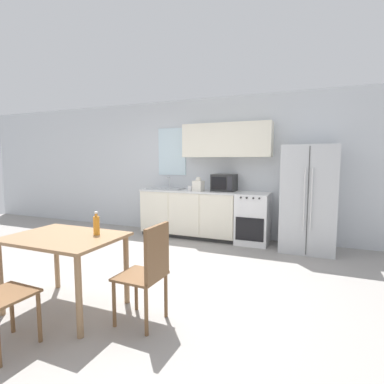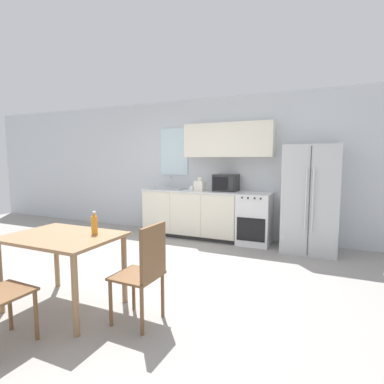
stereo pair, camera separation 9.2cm
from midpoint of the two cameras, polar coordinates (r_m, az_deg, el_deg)
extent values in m
plane|color=gray|center=(4.14, -8.35, -15.18)|extent=(12.00, 12.00, 0.00)
cube|color=silver|center=(6.01, 3.69, 4.69)|extent=(12.00, 0.06, 2.70)
cube|color=silver|center=(6.27, -2.95, 7.67)|extent=(0.62, 0.04, 0.96)
cube|color=silver|center=(5.69, 7.40, 9.77)|extent=(1.67, 0.32, 0.63)
cube|color=#333333|center=(5.99, 0.52, -7.97)|extent=(1.89, 0.54, 0.08)
cube|color=silver|center=(5.87, 0.41, -3.83)|extent=(1.89, 0.60, 0.81)
cube|color=silver|center=(5.88, -6.45, -3.85)|extent=(0.61, 0.01, 0.79)
cube|color=silver|center=(5.59, -0.85, -4.33)|extent=(0.61, 0.01, 0.79)
cube|color=silver|center=(5.37, 5.31, -4.81)|extent=(0.61, 0.01, 0.79)
cube|color=silver|center=(5.81, 0.41, 0.23)|extent=(1.92, 0.63, 0.03)
cube|color=white|center=(5.50, 12.34, -4.95)|extent=(0.56, 0.61, 0.91)
cube|color=black|center=(5.23, 11.61, -7.04)|extent=(0.48, 0.01, 0.40)
cylinder|color=#262626|center=(5.17, 10.02, -1.08)|extent=(0.03, 0.02, 0.03)
cylinder|color=#262626|center=(5.15, 11.11, -1.13)|extent=(0.03, 0.02, 0.03)
cylinder|color=#262626|center=(5.12, 12.34, -1.19)|extent=(0.03, 0.02, 0.03)
cylinder|color=#262626|center=(5.10, 13.45, -1.25)|extent=(0.03, 0.02, 0.03)
cube|color=silver|center=(5.27, 22.08, -1.19)|extent=(0.85, 0.75, 1.74)
cube|color=#3F3F3F|center=(4.89, 21.93, -1.72)|extent=(0.01, 0.01, 1.68)
cylinder|color=silver|center=(4.86, 21.35, -1.33)|extent=(0.02, 0.02, 0.96)
cylinder|color=silver|center=(4.86, 22.53, -1.38)|extent=(0.02, 0.02, 0.96)
cube|color=#B7BABC|center=(6.04, -4.16, 0.66)|extent=(0.69, 0.39, 0.02)
cylinder|color=silver|center=(6.16, -3.49, 1.92)|extent=(0.02, 0.02, 0.23)
cylinder|color=silver|center=(6.10, -3.80, 2.84)|extent=(0.02, 0.14, 0.02)
cube|color=#282828|center=(5.65, 6.95, 1.78)|extent=(0.43, 0.36, 0.32)
cube|color=black|center=(5.49, 5.86, 1.67)|extent=(0.28, 0.01, 0.23)
cube|color=#2D2D33|center=(5.43, 7.95, 1.59)|extent=(0.09, 0.01, 0.25)
cylinder|color=white|center=(5.65, 0.39, 0.72)|extent=(0.08, 0.08, 0.10)
torus|color=white|center=(5.63, 0.99, 0.74)|extent=(0.02, 0.07, 0.07)
cube|color=silver|center=(5.58, 2.03, 1.15)|extent=(0.20, 0.18, 0.19)
sphere|color=silver|center=(5.57, 2.04, 2.38)|extent=(0.11, 0.11, 0.10)
cube|color=#997551|center=(3.27, -22.69, -7.85)|extent=(1.09, 0.80, 0.03)
cylinder|color=#997551|center=(3.54, -32.15, -13.58)|extent=(0.06, 0.06, 0.72)
cylinder|color=#997551|center=(2.83, -20.45, -17.98)|extent=(0.06, 0.06, 0.72)
cylinder|color=#997551|center=(3.93, -23.79, -11.22)|extent=(0.06, 0.06, 0.72)
cylinder|color=#997551|center=(3.31, -11.98, -14.13)|extent=(0.06, 0.06, 0.72)
cube|color=brown|center=(2.92, -31.83, -16.13)|extent=(0.41, 0.41, 0.02)
cylinder|color=brown|center=(3.22, -30.63, -18.28)|extent=(0.03, 0.03, 0.43)
cylinder|color=brown|center=(2.96, -26.73, -20.24)|extent=(0.03, 0.03, 0.43)
cube|color=brown|center=(2.90, -9.53, -15.42)|extent=(0.41, 0.41, 0.02)
cube|color=brown|center=(2.72, -6.42, -11.23)|extent=(0.05, 0.37, 0.48)
cylinder|color=brown|center=(2.96, -14.33, -19.80)|extent=(0.03, 0.03, 0.43)
cylinder|color=brown|center=(3.20, -10.23, -17.63)|extent=(0.03, 0.03, 0.43)
cylinder|color=brown|center=(2.77, -8.52, -21.53)|extent=(0.03, 0.03, 0.43)
cylinder|color=brown|center=(3.03, -4.71, -18.97)|extent=(0.03, 0.03, 0.43)
cylinder|color=orange|center=(3.17, -17.30, -6.07)|extent=(0.06, 0.06, 0.19)
cylinder|color=orange|center=(3.15, -17.37, -4.14)|extent=(0.03, 0.03, 0.03)
cylinder|color=white|center=(3.14, -17.38, -3.69)|extent=(0.03, 0.03, 0.02)
camera|label=1|loc=(0.05, -89.37, 0.07)|focal=28.00mm
camera|label=2|loc=(0.05, 90.63, -0.07)|focal=28.00mm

